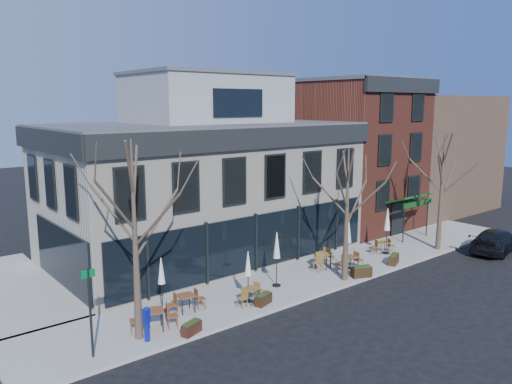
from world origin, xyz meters
TOP-DOWN VIEW (x-y plane):
  - ground at (0.00, 0.00)m, footprint 120.00×120.00m
  - sidewalk_front at (3.25, -2.15)m, footprint 33.50×4.70m
  - sidewalk_side at (-11.25, 6.00)m, footprint 4.50×12.00m
  - corner_building at (0.07, 5.07)m, footprint 18.39×10.39m
  - red_brick_building at (13.00, 4.98)m, footprint 8.20×11.78m
  - bg_building at (23.00, 6.00)m, footprint 12.00×12.00m
  - tree_corner at (-8.49, -3.20)m, footprint 3.93×3.98m
  - tree_mid at (3.01, -3.90)m, footprint 3.50×3.55m
  - tree_right at (12.01, -3.90)m, footprint 3.72×3.77m
  - sign_pole at (-10.50, -3.50)m, footprint 0.50×0.10m
  - parked_sedan at (14.79, -6.32)m, footprint 5.29×2.68m
  - call_box at (-8.37, -3.64)m, footprint 0.29×0.29m
  - cafe_set_0 at (-7.69, -2.92)m, footprint 2.05×1.20m
  - cafe_set_1 at (-5.72, -2.20)m, footprint 1.89×0.83m
  - cafe_set_2 at (-2.86, -3.26)m, footprint 1.74×0.82m
  - cafe_set_3 at (3.52, -1.85)m, footprint 2.04×1.15m
  - cafe_set_4 at (4.36, -3.11)m, footprint 1.86×0.76m
  - cafe_set_5 at (8.48, -2.23)m, footprint 1.68×1.03m
  - umbrella_0 at (-6.54, -1.52)m, footprint 0.40×0.40m
  - umbrella_1 at (-2.84, -3.03)m, footprint 0.39×0.39m
  - umbrella_2 at (-0.44, -2.33)m, footprint 0.45×0.45m
  - umbrella_3 at (4.49, -2.79)m, footprint 0.46×0.46m
  - umbrella_4 at (8.56, -2.42)m, footprint 0.46×0.46m
  - planter_0 at (-6.68, -4.20)m, footprint 1.00×0.65m
  - planter_1 at (-2.48, -3.73)m, footprint 1.01×0.64m
  - planter_2 at (4.00, -4.20)m, footprint 1.19×0.80m
  - planter_3 at (7.21, -3.95)m, footprint 1.14×0.81m

SIDE VIEW (x-z plane):
  - ground at x=0.00m, z-range 0.00..0.00m
  - sidewalk_front at x=3.25m, z-range 0.00..0.15m
  - sidewalk_side at x=-11.25m, z-range 0.00..0.15m
  - planter_0 at x=-6.68m, z-range 0.15..0.67m
  - planter_1 at x=-2.48m, z-range 0.15..0.68m
  - planter_3 at x=7.21m, z-range 0.15..0.74m
  - planter_2 at x=4.00m, z-range 0.15..0.77m
  - cafe_set_5 at x=8.48m, z-range 0.16..1.03m
  - cafe_set_2 at x=-2.86m, z-range 0.16..1.06m
  - cafe_set_1 at x=-5.72m, z-range 0.16..1.14m
  - cafe_set_4 at x=4.36m, z-range 0.16..1.14m
  - cafe_set_3 at x=3.52m, z-range 0.16..1.22m
  - cafe_set_0 at x=-7.69m, z-range 0.16..1.22m
  - parked_sedan at x=14.79m, z-range 0.00..1.47m
  - call_box at x=-8.37m, z-range 0.19..1.64m
  - umbrella_1 at x=-2.84m, z-range 0.66..3.12m
  - umbrella_0 at x=-6.54m, z-range 0.67..3.19m
  - sign_pole at x=-10.50m, z-range 0.37..3.77m
  - umbrella_2 at x=-0.44m, z-range 0.73..3.58m
  - umbrella_4 at x=8.56m, z-range 0.74..3.60m
  - umbrella_3 at x=4.49m, z-range 0.74..3.63m
  - tree_mid at x=3.01m, z-range 0.27..7.31m
  - tree_right at x=12.01m, z-range 0.28..7.76m
  - tree_corner at x=-8.49m, z-range 0.29..8.21m
  - corner_building at x=0.07m, z-range -0.83..10.27m
  - bg_building at x=23.00m, z-range 0.00..10.00m
  - red_brick_building at x=13.00m, z-range 0.05..11.22m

